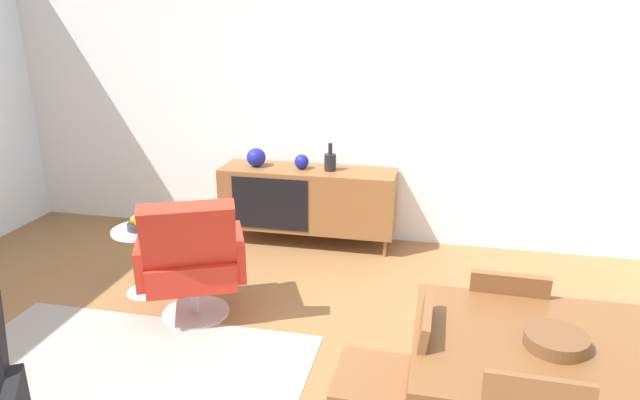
# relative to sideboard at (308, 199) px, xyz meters

# --- Properties ---
(wall_back) EXTENTS (6.80, 0.12, 2.80)m
(wall_back) POSITION_rel_sideboard_xyz_m (0.19, 0.30, 0.96)
(wall_back) COLOR white
(wall_back) RESTS_ON ground_plane
(sideboard) EXTENTS (1.60, 0.45, 0.72)m
(sideboard) POSITION_rel_sideboard_xyz_m (0.00, 0.00, 0.00)
(sideboard) COLOR brown
(sideboard) RESTS_ON ground_plane
(vase_cobalt) EXTENTS (0.11, 0.11, 0.25)m
(vase_cobalt) POSITION_rel_sideboard_xyz_m (0.21, 0.00, 0.36)
(vase_cobalt) COLOR black
(vase_cobalt) RESTS_ON sideboard
(vase_sculptural_dark) EXTENTS (0.18, 0.18, 0.17)m
(vase_sculptural_dark) POSITION_rel_sideboard_xyz_m (-0.48, 0.00, 0.36)
(vase_sculptural_dark) COLOR navy
(vase_sculptural_dark) RESTS_ON sideboard
(vase_ceramic_small) EXTENTS (0.13, 0.13, 0.13)m
(vase_ceramic_small) POSITION_rel_sideboard_xyz_m (-0.05, 0.00, 0.35)
(vase_ceramic_small) COLOR navy
(vase_ceramic_small) RESTS_ON sideboard
(dining_table) EXTENTS (1.60, 0.90, 0.74)m
(dining_table) POSITION_rel_sideboard_xyz_m (1.89, -2.55, 0.26)
(dining_table) COLOR brown
(dining_table) RESTS_ON ground_plane
(wooden_bowl_on_table) EXTENTS (0.26, 0.26, 0.06)m
(wooden_bowl_on_table) POSITION_rel_sideboard_xyz_m (1.68, -2.57, 0.33)
(wooden_bowl_on_table) COLOR brown
(wooden_bowl_on_table) RESTS_ON dining_table
(dining_chair_back_left) EXTENTS (0.41, 0.44, 0.86)m
(dining_chair_back_left) POSITION_rel_sideboard_xyz_m (1.54, -1.99, 0.03)
(dining_chair_back_left) COLOR brown
(dining_chair_back_left) RESTS_ON ground_plane
(dining_chair_near_window) EXTENTS (0.43, 0.41, 0.86)m
(dining_chair_near_window) POSITION_rel_sideboard_xyz_m (1.00, -2.55, 0.03)
(dining_chair_near_window) COLOR brown
(dining_chair_near_window) RESTS_ON ground_plane
(lounge_chair_red) EXTENTS (0.86, 0.84, 0.95)m
(lounge_chair_red) POSITION_rel_sideboard_xyz_m (-0.46, -1.51, 0.03)
(lounge_chair_red) COLOR red
(lounge_chair_red) RESTS_ON ground_plane
(side_table_round) EXTENTS (0.44, 0.44, 0.52)m
(side_table_round) POSITION_rel_sideboard_xyz_m (-1.00, -1.21, -0.12)
(side_table_round) COLOR white
(side_table_round) RESTS_ON ground_plane
(fruit_bowl) EXTENTS (0.20, 0.20, 0.11)m
(fruit_bowl) POSITION_rel_sideboard_xyz_m (-1.00, -1.21, 0.12)
(fruit_bowl) COLOR #262628
(fruit_bowl) RESTS_ON side_table_round
(area_rug) EXTENTS (2.20, 1.70, 0.01)m
(area_rug) POSITION_rel_sideboard_xyz_m (-0.62, -2.41, -0.44)
(area_rug) COLOR gray
(area_rug) RESTS_ON ground_plane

